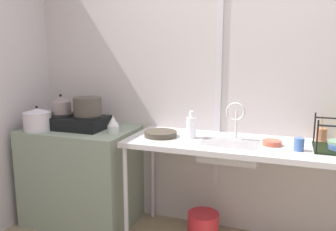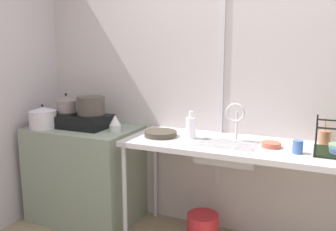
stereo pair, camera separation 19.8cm
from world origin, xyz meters
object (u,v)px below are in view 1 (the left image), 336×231
utensil_jar (321,134)px  bucket_on_floor (203,227)px  sink_basin (229,151)px  bottle_by_sink (191,127)px  pot_on_right_burner (87,106)px  cup_by_rack (299,144)px  faucet (236,114)px  frying_pan (161,134)px  pot_beside_stove (37,119)px  percolator (113,124)px  small_bowl_on_drainboard (272,143)px  stove (75,122)px  pot_on_left_burner (61,105)px

utensil_jar → bucket_on_floor: 1.20m
sink_basin → bottle_by_sink: (-0.31, 0.05, 0.15)m
pot_on_right_burner → cup_by_rack: bearing=-2.9°
bottle_by_sink → faucet: bearing=13.2°
frying_pan → bottle_by_sink: 0.26m
pot_beside_stove → percolator: (0.66, 0.15, -0.03)m
faucet → small_bowl_on_drainboard: faucet is taller
frying_pan → small_bowl_on_drainboard: size_ratio=1.92×
stove → small_bowl_on_drainboard: bearing=-0.0°
faucet → frying_pan: (-0.58, -0.12, -0.18)m
pot_beside_stove → utensil_jar: size_ratio=1.27×
cup_by_rack → utensil_jar: (0.17, 0.34, 0.01)m
pot_on_left_burner → percolator: 0.56m
sink_basin → bucket_on_floor: sink_basin is taller
frying_pan → bucket_on_floor: bearing=7.5°
stove → bucket_on_floor: stove is taller
faucet → pot_on_right_burner: bearing=-176.0°
stove → pot_beside_stove: 0.31m
pot_on_right_burner → bucket_on_floor: (1.05, 0.02, -0.96)m
stove → bottle_by_sink: 1.08m
pot_on_right_burner → sink_basin: bearing=-1.7°
bottle_by_sink → bucket_on_floor: bearing=4.2°
pot_on_right_burner → faucet: 1.28m
utensil_jar → stove: bearing=-172.9°
frying_pan → small_bowl_on_drainboard: bearing=1.7°
percolator → pot_on_left_burner: bearing=176.9°
stove → faucet: 1.42m
stove → bottle_by_sink: size_ratio=2.63×
pot_beside_stove → cup_by_rack: 2.14m
utensil_jar → faucet: bearing=-165.3°
pot_beside_stove → frying_pan: bearing=7.8°
percolator → cup_by_rack: (1.47, -0.06, -0.03)m
frying_pan → bottle_by_sink: (0.25, 0.04, 0.07)m
small_bowl_on_drainboard → sink_basin: bearing=-173.1°
cup_by_rack → small_bowl_on_drainboard: size_ratio=0.66×
pot_on_left_burner → utensil_jar: pot_on_left_burner is taller
percolator → frying_pan: bearing=0.3°
pot_on_right_burner → sink_basin: 1.28m
percolator → small_bowl_on_drainboard: (1.29, 0.03, -0.05)m
percolator → pot_beside_stove: bearing=-167.4°
stove → pot_beside_stove: (-0.26, -0.18, 0.04)m
pot_on_right_burner → pot_on_left_burner: bearing=180.0°
pot_on_right_burner → pot_beside_stove: size_ratio=1.00×
bottle_by_sink → pot_on_right_burner: bearing=-179.3°
faucet → small_bowl_on_drainboard: size_ratio=2.14×
sink_basin → pot_on_left_burner: bearing=178.6°
pot_on_left_burner → cup_by_rack: size_ratio=2.01×
small_bowl_on_drainboard → percolator: bearing=-178.8°
pot_on_right_burner → sink_basin: size_ratio=0.56×
stove → pot_beside_stove: pot_beside_stove is taller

